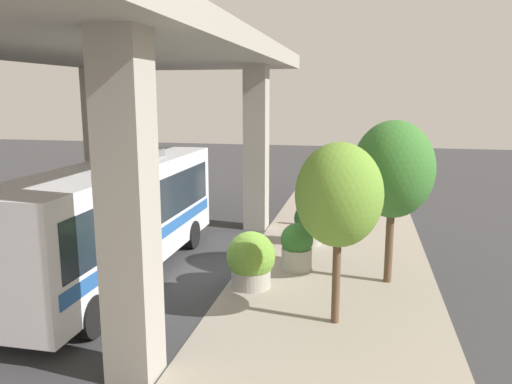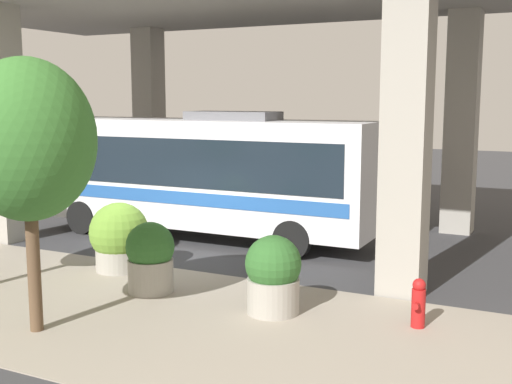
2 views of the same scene
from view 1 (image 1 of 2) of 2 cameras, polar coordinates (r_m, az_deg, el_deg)
The scene contains 10 objects.
ground_plane at distance 15.48m, azimuth -2.59°, elevation -9.60°, with size 80.00×80.00×0.00m, color #38383A.
sidewalk_strip at distance 15.05m, azimuth 8.72°, elevation -10.30°, with size 6.00×40.00×0.02m.
overpass at distance 16.00m, azimuth -17.22°, elevation 13.74°, with size 9.40×19.41×7.23m.
bus at distance 15.31m, azimuth -15.52°, elevation -2.40°, with size 2.52×10.24×3.71m.
fire_hydrant at distance 21.21m, azimuth 5.58°, elevation -2.61°, with size 0.52×0.25×0.91m.
planter_front at distance 18.54m, azimuth 6.00°, elevation -3.69°, with size 1.07×1.07×1.52m.
planter_middle at distance 14.39m, azimuth -0.59°, elevation -7.82°, with size 1.40×1.40×1.64m.
planter_back at distance 15.80m, azimuth 4.68°, elevation -6.28°, with size 1.02×1.02×1.51m.
street_tree_near at distance 14.68m, azimuth 15.40°, elevation 2.45°, with size 2.32×2.32×4.77m.
street_tree_far at distance 11.71m, azimuth 9.45°, elevation -0.41°, with size 2.05×2.05×4.41m.
Camera 1 is at (-3.69, 14.01, 5.47)m, focal length 35.00 mm.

